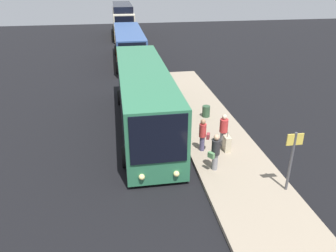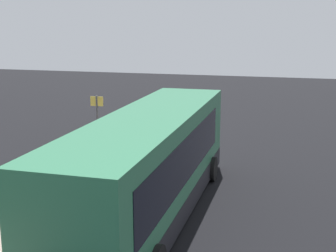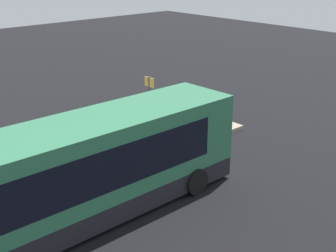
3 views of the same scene
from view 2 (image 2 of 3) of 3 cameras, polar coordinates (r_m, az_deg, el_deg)
The scene contains 9 objects.
ground at distance 15.17m, azimuth -2.31°, elevation -10.61°, with size 80.00×80.00×0.00m, color black.
platform at distance 16.37m, azimuth -13.52°, elevation -8.83°, with size 20.00×3.39×0.18m.
bus_lead at distance 14.30m, azimuth -2.26°, elevation -5.15°, with size 11.70×2.77×3.26m.
passenger_boarding at distance 18.36m, azimuth -6.03°, elevation -3.07°, with size 0.47×0.57×1.58m.
passenger_waiting at distance 18.51m, azimuth -9.49°, elevation -3.03°, with size 0.63×0.49×1.63m.
passenger_with_bags at distance 19.89m, azimuth -4.52°, elevation -1.76°, with size 0.56×0.61×1.63m.
suitcase at distance 19.11m, azimuth -8.87°, elevation -4.07°, with size 0.46×0.27×0.97m.
sign_post at distance 22.24m, azimuth -8.62°, elevation 1.35°, with size 0.10×0.63×2.44m.
trash_bin at distance 15.80m, azimuth -15.18°, elevation -8.11°, with size 0.44×0.44×0.65m.
Camera 2 is at (-13.29, -4.26, 5.95)m, focal length 50.00 mm.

